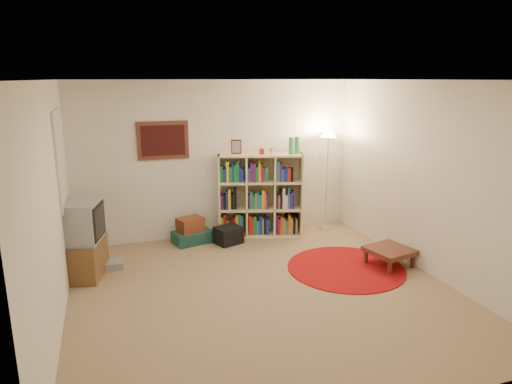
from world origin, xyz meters
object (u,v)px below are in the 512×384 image
at_px(suitcase, 192,237).
at_px(side_table, 390,251).
at_px(floor_fan, 292,220).
at_px(tv_stand, 82,241).
at_px(bookshelf, 259,196).
at_px(floor_lamp, 328,150).

bearing_deg(suitcase, side_table, -51.25).
height_order(floor_fan, tv_stand, tv_stand).
xyz_separation_m(tv_stand, suitcase, (1.57, 0.80, -0.39)).
bearing_deg(bookshelf, floor_fan, 18.28).
bearing_deg(floor_fan, suitcase, -166.56).
relative_size(tv_stand, side_table, 1.55).
relative_size(floor_lamp, tv_stand, 1.63).
bearing_deg(bookshelf, suitcase, -162.16).
relative_size(bookshelf, floor_lamp, 0.98).
bearing_deg(floor_lamp, side_table, -86.19).
distance_m(floor_fan, tv_stand, 3.42).
height_order(bookshelf, suitcase, bookshelf).
xyz_separation_m(bookshelf, floor_lamp, (1.17, -0.09, 0.71)).
height_order(floor_fan, suitcase, floor_fan).
xyz_separation_m(bookshelf, tv_stand, (-2.70, -0.83, -0.17)).
height_order(bookshelf, tv_stand, bookshelf).
bearing_deg(floor_fan, floor_lamp, 1.06).
bearing_deg(side_table, tv_stand, 166.28).
bearing_deg(floor_lamp, suitcase, 178.61).
distance_m(floor_lamp, floor_fan, 1.31).
bearing_deg(suitcase, tv_stand, -168.11).
distance_m(tv_stand, suitcase, 1.81).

